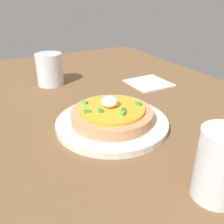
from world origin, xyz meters
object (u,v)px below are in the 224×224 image
Objects in this scene: pizza at (112,114)px; cup_far at (219,168)px; cup_near at (50,70)px; plate at (112,123)px; napkin at (149,83)px.

cup_far reaches higher than pizza.
pizza is at bearing -171.80° from cup_far.
pizza is 1.84× the size of cup_near.
cup_far is at bearing 8.19° from plate.
cup_far is at bearing -23.84° from napkin.
pizza is at bearing 8.25° from cup_near.
plate is 2.26× the size of cup_far.
pizza is (-0.03, -0.01, 2.24)cm from plate.
napkin is (-44.51, 19.67, -4.93)cm from cup_far.
plate is 33.55cm from cup_near.
pizza is at bearing -51.41° from napkin.
cup_near is 0.89× the size of cup_far.
cup_far is at bearing 8.23° from cup_near.
cup_near is (-32.94, -4.78, 1.69)cm from pizza.
cup_far reaches higher than napkin.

